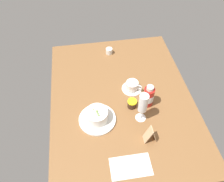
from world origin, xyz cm
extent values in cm
cube|color=brown|center=(0.00, 0.00, -1.50)|extent=(110.00, 84.00, 3.00)
cylinder|color=silver|center=(13.45, -16.10, 0.60)|extent=(20.47, 20.47, 1.20)
cylinder|color=silver|center=(13.45, -16.10, 4.50)|extent=(12.04, 12.04, 6.59)
cylinder|color=beige|center=(13.45, -16.10, 6.99)|extent=(10.35, 10.35, 1.60)
sphere|color=#7A9951|center=(13.45, -16.19, 7.89)|extent=(0.96, 0.96, 0.96)
sphere|color=#7A9951|center=(11.74, -17.61, 7.89)|extent=(0.86, 0.86, 0.86)
sphere|color=#7A9951|center=(13.18, -16.04, 7.89)|extent=(1.29, 1.29, 1.29)
sphere|color=#7A9951|center=(15.86, -15.35, 7.89)|extent=(1.17, 1.17, 1.17)
sphere|color=#7A9951|center=(13.20, -15.76, 7.89)|extent=(1.25, 1.25, 1.25)
sphere|color=#7A9951|center=(14.64, -15.71, 7.89)|extent=(1.14, 1.14, 1.14)
cube|color=silver|center=(41.92, -3.34, 0.15)|extent=(11.35, 19.85, 0.30)
cube|color=silver|center=(40.72, -4.34, 0.55)|extent=(1.27, 14.01, 0.50)
cube|color=silver|center=(40.72, 3.46, 0.55)|extent=(2.22, 3.61, 0.40)
cube|color=silver|center=(43.52, -4.34, 0.55)|extent=(1.07, 13.00, 0.50)
ellipsoid|color=silver|center=(43.52, 2.66, 0.60)|extent=(2.40, 4.00, 0.60)
cylinder|color=silver|center=(-5.72, 7.46, 0.45)|extent=(12.29, 12.29, 0.90)
cylinder|color=silver|center=(-5.72, 7.46, 3.36)|extent=(7.53, 7.53, 4.91)
cylinder|color=#362416|center=(-5.72, 7.46, 5.31)|extent=(6.40, 6.40, 1.00)
torus|color=silver|center=(-3.19, 11.49, 3.60)|extent=(2.59, 3.48, 3.60)
cylinder|color=silver|center=(-41.28, -1.39, 2.02)|extent=(4.69, 4.69, 4.05)
cone|color=silver|center=(-40.59, -3.38, 3.56)|extent=(2.29, 2.66, 2.32)
cylinder|color=white|center=(15.83, 7.81, 0.20)|extent=(5.84, 5.84, 0.40)
cylinder|color=white|center=(15.83, 7.81, 4.25)|extent=(0.80, 0.80, 7.71)
cylinder|color=white|center=(15.83, 7.81, 13.86)|extent=(4.85, 4.85, 11.50)
cylinder|color=#EAF0B4|center=(15.83, 7.81, 12.13)|extent=(3.98, 3.98, 6.90)
cylinder|color=#341F15|center=(7.43, 4.59, 2.18)|extent=(5.02, 5.02, 4.36)
cylinder|color=yellow|center=(7.43, 4.59, 4.76)|extent=(5.27, 5.27, 0.80)
cylinder|color=#B21E19|center=(6.83, 13.88, 6.47)|extent=(5.95, 5.95, 12.94)
cylinder|color=silver|center=(6.83, 13.88, 6.21)|extent=(6.07, 6.07, 4.92)
cylinder|color=silver|center=(6.83, 13.88, 14.02)|extent=(3.87, 3.87, 2.18)
cube|color=tan|center=(29.29, 10.83, 5.15)|extent=(4.51, 3.44, 10.42)
cube|color=tan|center=(29.29, 7.77, 5.15)|extent=(4.51, 3.44, 10.42)
camera|label=1|loc=(78.79, -18.17, 102.70)|focal=34.89mm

